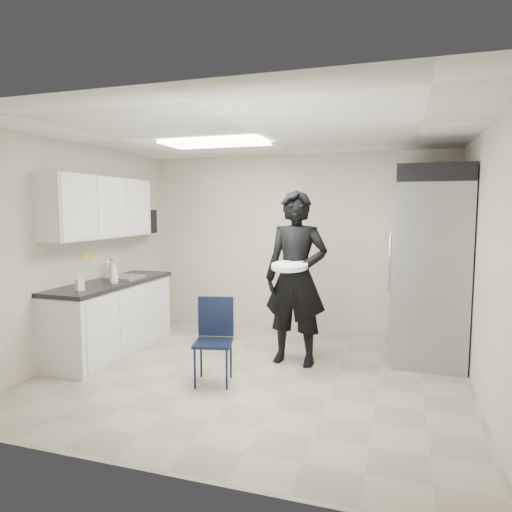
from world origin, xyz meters
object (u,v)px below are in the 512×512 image
(lower_counter, at_px, (112,319))
(man_tuxedo, at_px, (296,278))
(folding_chair, at_px, (213,343))
(commercial_fridge, at_px, (429,271))

(lower_counter, distance_m, man_tuxedo, 2.39)
(folding_chair, relative_size, man_tuxedo, 0.42)
(folding_chair, distance_m, man_tuxedo, 1.25)
(lower_counter, bearing_deg, man_tuxedo, 7.75)
(commercial_fridge, bearing_deg, folding_chair, -142.61)
(lower_counter, relative_size, commercial_fridge, 0.90)
(folding_chair, bearing_deg, commercial_fridge, 23.80)
(folding_chair, bearing_deg, man_tuxedo, 39.16)
(commercial_fridge, height_order, man_tuxedo, commercial_fridge)
(lower_counter, xyz_separation_m, folding_chair, (1.63, -0.57, -0.00))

